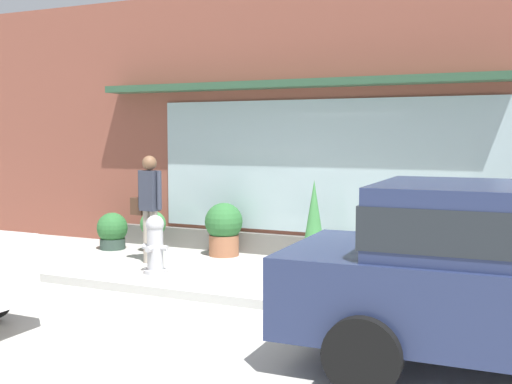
# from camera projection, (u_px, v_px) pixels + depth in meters

# --- Properties ---
(ground_plane) EXTENTS (60.00, 60.00, 0.00)m
(ground_plane) POSITION_uv_depth(u_px,v_px,m) (204.00, 295.00, 8.31)
(ground_plane) COLOR #B2AFA8
(curb_strip) EXTENTS (14.00, 0.24, 0.12)m
(curb_strip) POSITION_uv_depth(u_px,v_px,m) (196.00, 294.00, 8.12)
(curb_strip) COLOR #B2B2AD
(curb_strip) RESTS_ON ground_plane
(storefront) EXTENTS (14.00, 0.81, 4.60)m
(storefront) POSITION_uv_depth(u_px,v_px,m) (295.00, 124.00, 10.98)
(storefront) COLOR brown
(storefront) RESTS_ON ground_plane
(fire_hydrant) EXTENTS (0.42, 0.39, 0.88)m
(fire_hydrant) POSITION_uv_depth(u_px,v_px,m) (155.00, 244.00, 9.60)
(fire_hydrant) COLOR #B2B2B7
(fire_hydrant) RESTS_ON ground_plane
(pedestrian_with_handbag) EXTENTS (0.64, 0.24, 1.75)m
(pedestrian_with_handbag) POSITION_uv_depth(u_px,v_px,m) (149.00, 201.00, 10.29)
(pedestrian_with_handbag) COLOR #9E9384
(pedestrian_with_handbag) RESTS_ON ground_plane
(potted_plant_low_front) EXTENTS (0.56, 0.56, 0.67)m
(potted_plant_low_front) POSITION_uv_depth(u_px,v_px,m) (112.00, 231.00, 11.64)
(potted_plant_low_front) COLOR #33473D
(potted_plant_low_front) RESTS_ON ground_plane
(potted_plant_near_hydrant) EXTENTS (0.35, 0.35, 1.38)m
(potted_plant_near_hydrant) POSITION_uv_depth(u_px,v_px,m) (314.00, 226.00, 10.03)
(potted_plant_near_hydrant) COLOR #4C4C51
(potted_plant_near_hydrant) RESTS_ON ground_plane
(potted_plant_window_left) EXTENTS (0.40, 0.40, 0.71)m
(potted_plant_window_left) POSITION_uv_depth(u_px,v_px,m) (418.00, 248.00, 9.66)
(potted_plant_window_left) COLOR #4C4C51
(potted_plant_window_left) RESTS_ON ground_plane
(potted_plant_by_entrance) EXTENTS (0.46, 0.46, 0.73)m
(potted_plant_by_entrance) POSITION_uv_depth(u_px,v_px,m) (153.00, 229.00, 11.39)
(potted_plant_by_entrance) COLOR #33473D
(potted_plant_by_entrance) RESTS_ON ground_plane
(potted_plant_trailing_edge) EXTENTS (0.65, 0.65, 0.92)m
(potted_plant_trailing_edge) POSITION_uv_depth(u_px,v_px,m) (224.00, 228.00, 11.00)
(potted_plant_trailing_edge) COLOR #9E6042
(potted_plant_trailing_edge) RESTS_ON ground_plane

